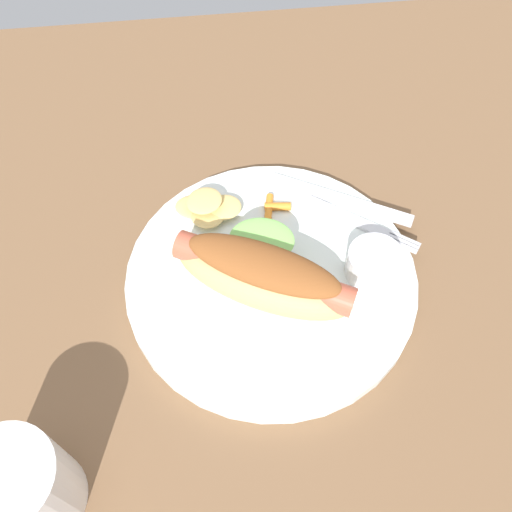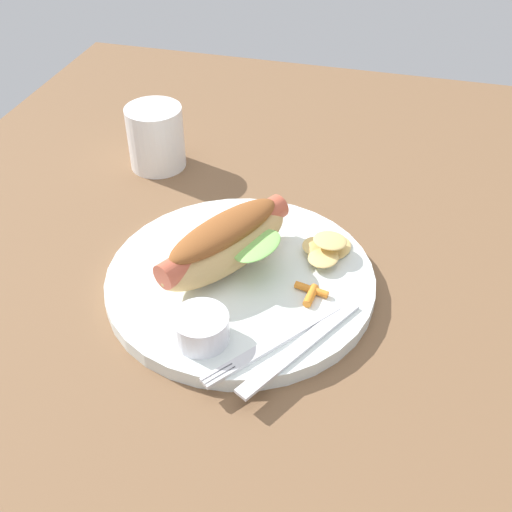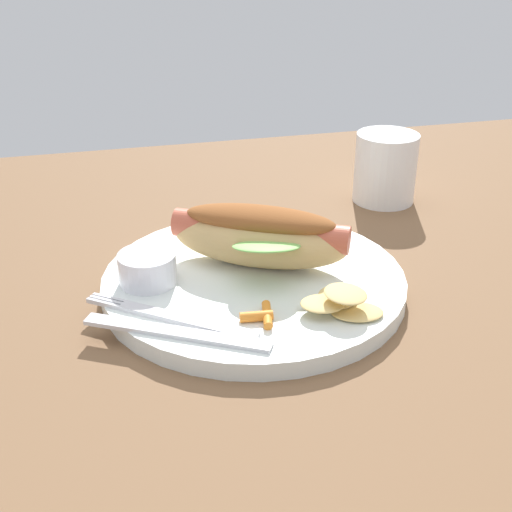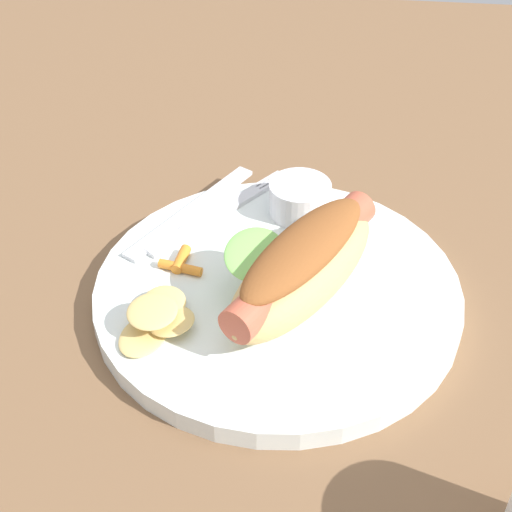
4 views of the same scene
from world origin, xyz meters
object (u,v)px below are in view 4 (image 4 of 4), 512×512
Objects in this scene: hot_dog at (302,265)px; carrot_garnish at (181,263)px; sauce_ramekin at (300,198)px; knife at (192,211)px; chips_pile at (157,318)px; plate at (277,293)px; fork at (217,214)px.

hot_dog reaches higher than carrot_garnish.
hot_dog is at bearing -103.76° from carrot_garnish.
sauce_ramekin is at bearing 33.54° from hot_dog.
knife is at bearing 97.76° from sauce_ramekin.
knife is 2.17× the size of chips_pile.
sauce_ramekin reaches higher than plate.
hot_dog is 10.93cm from chips_pile.
hot_dog is 1.32× the size of fork.
knife is 4.36× the size of carrot_garnish.
hot_dog reaches higher than fork.
carrot_garnish reaches higher than plate.
plate is at bearing -107.35° from fork.
chips_pile is (-4.39, 9.78, -2.13)cm from hot_dog.
fork is (9.21, 7.63, -2.85)cm from hot_dog.
chips_pile is (-13.60, 2.14, 0.72)cm from fork.
chips_pile is (-14.91, 8.91, -0.47)cm from sauce_ramekin.
plate is 11.53cm from knife.
hot_dog is at bearing -119.63° from plate.
fork is at bearing -62.82° from knife.
knife is at bearing 0.23° from chips_pile.
knife is (8.25, 7.99, 0.98)cm from plate.
carrot_garnish is at bearing -3.30° from chips_pile.
fork is 3.70× the size of carrot_garnish.
sauce_ramekin is (10.52, 0.87, -1.66)cm from hot_dog.
hot_dog is 12.30cm from fork.
sauce_ramekin is at bearing -52.87° from knife.
sauce_ramekin is 11.88cm from carrot_garnish.
knife is 7.01cm from carrot_garnish.
sauce_ramekin is 0.73× the size of chips_pile.
hot_dog is 10.03cm from carrot_garnish.
hot_dog is at bearing -65.82° from chips_pile.
plate is 2.11× the size of fork.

